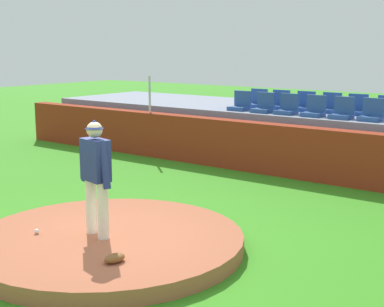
{
  "coord_description": "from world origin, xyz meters",
  "views": [
    {
      "loc": [
        5.75,
        -5.59,
        2.95
      ],
      "look_at": [
        0.0,
        2.05,
        1.13
      ],
      "focal_mm": 52.95,
      "sensor_mm": 36.0,
      "label": 1
    }
  ],
  "objects_px": {
    "stadium_chair_9": "(304,105)",
    "stadium_chair_10": "(330,106)",
    "pitcher": "(96,169)",
    "stadium_chair_0": "(241,104)",
    "stadium_chair_11": "(356,108)",
    "stadium_chair_3": "(314,110)",
    "stadium_chair_8": "(279,103)",
    "fielding_glove": "(115,258)",
    "baseball": "(37,231)",
    "stadium_chair_1": "(264,106)",
    "stadium_chair_7": "(257,102)",
    "stadium_chair_2": "(287,108)",
    "stadium_chair_4": "(342,112)",
    "stadium_chair_5": "(372,114)"
  },
  "relations": [
    {
      "from": "stadium_chair_9",
      "to": "stadium_chair_10",
      "type": "distance_m",
      "value": 0.71
    },
    {
      "from": "pitcher",
      "to": "stadium_chair_0",
      "type": "xyz_separation_m",
      "value": [
        -2.01,
        7.07,
        0.24
      ]
    },
    {
      "from": "stadium_chair_11",
      "to": "stadium_chair_3",
      "type": "bearing_deg",
      "value": 53.39
    },
    {
      "from": "stadium_chair_3",
      "to": "stadium_chair_11",
      "type": "distance_m",
      "value": 1.14
    },
    {
      "from": "stadium_chair_8",
      "to": "stadium_chair_9",
      "type": "height_order",
      "value": "same"
    },
    {
      "from": "fielding_glove",
      "to": "stadium_chair_11",
      "type": "bearing_deg",
      "value": -172.8
    },
    {
      "from": "baseball",
      "to": "fielding_glove",
      "type": "distance_m",
      "value": 1.71
    },
    {
      "from": "stadium_chair_1",
      "to": "stadium_chair_7",
      "type": "height_order",
      "value": "same"
    },
    {
      "from": "baseball",
      "to": "stadium_chair_1",
      "type": "xyz_separation_m",
      "value": [
        -0.5,
        7.5,
        1.19
      ]
    },
    {
      "from": "stadium_chair_2",
      "to": "stadium_chair_11",
      "type": "relative_size",
      "value": 1.0
    },
    {
      "from": "stadium_chair_10",
      "to": "stadium_chair_0",
      "type": "bearing_deg",
      "value": 22.85
    },
    {
      "from": "stadium_chair_10",
      "to": "fielding_glove",
      "type": "bearing_deg",
      "value": 95.58
    },
    {
      "from": "stadium_chair_4",
      "to": "stadium_chair_10",
      "type": "height_order",
      "value": "same"
    },
    {
      "from": "pitcher",
      "to": "stadium_chair_10",
      "type": "xyz_separation_m",
      "value": [
        0.09,
        7.95,
        0.24
      ]
    },
    {
      "from": "stadium_chair_0",
      "to": "stadium_chair_4",
      "type": "height_order",
      "value": "same"
    },
    {
      "from": "stadium_chair_0",
      "to": "stadium_chair_7",
      "type": "xyz_separation_m",
      "value": [
        -0.0,
        0.86,
        0.0
      ]
    },
    {
      "from": "stadium_chair_9",
      "to": "stadium_chair_11",
      "type": "bearing_deg",
      "value": -179.91
    },
    {
      "from": "stadium_chair_5",
      "to": "stadium_chair_11",
      "type": "height_order",
      "value": "same"
    },
    {
      "from": "stadium_chair_5",
      "to": "stadium_chair_2",
      "type": "bearing_deg",
      "value": 0.39
    },
    {
      "from": "stadium_chair_2",
      "to": "stadium_chair_7",
      "type": "xyz_separation_m",
      "value": [
        -1.38,
        0.89,
        0.0
      ]
    },
    {
      "from": "stadium_chair_0",
      "to": "stadium_chair_3",
      "type": "relative_size",
      "value": 1.0
    },
    {
      "from": "stadium_chair_0",
      "to": "stadium_chair_5",
      "type": "relative_size",
      "value": 1.0
    },
    {
      "from": "stadium_chair_10",
      "to": "stadium_chair_8",
      "type": "bearing_deg",
      "value": 1.44
    },
    {
      "from": "stadium_chair_1",
      "to": "stadium_chair_3",
      "type": "relative_size",
      "value": 1.0
    },
    {
      "from": "stadium_chair_9",
      "to": "stadium_chair_11",
      "type": "relative_size",
      "value": 1.0
    },
    {
      "from": "stadium_chair_2",
      "to": "stadium_chair_11",
      "type": "distance_m",
      "value": 1.67
    },
    {
      "from": "stadium_chair_8",
      "to": "stadium_chair_4",
      "type": "bearing_deg",
      "value": 157.1
    },
    {
      "from": "stadium_chair_11",
      "to": "stadium_chair_4",
      "type": "bearing_deg",
      "value": 91.35
    },
    {
      "from": "stadium_chair_0",
      "to": "stadium_chair_11",
      "type": "bearing_deg",
      "value": -162.61
    },
    {
      "from": "stadium_chair_8",
      "to": "stadium_chair_7",
      "type": "bearing_deg",
      "value": -0.86
    },
    {
      "from": "stadium_chair_0",
      "to": "stadium_chair_10",
      "type": "xyz_separation_m",
      "value": [
        2.1,
        0.89,
        0.0
      ]
    },
    {
      "from": "stadium_chair_9",
      "to": "stadium_chair_10",
      "type": "relative_size",
      "value": 1.0
    },
    {
      "from": "stadium_chair_1",
      "to": "stadium_chair_11",
      "type": "xyz_separation_m",
      "value": [
        2.05,
        0.92,
        0.0
      ]
    },
    {
      "from": "stadium_chair_2",
      "to": "stadium_chair_3",
      "type": "bearing_deg",
      "value": 178.84
    },
    {
      "from": "baseball",
      "to": "stadium_chair_4",
      "type": "height_order",
      "value": "stadium_chair_4"
    },
    {
      "from": "fielding_glove",
      "to": "stadium_chair_11",
      "type": "relative_size",
      "value": 0.6
    },
    {
      "from": "stadium_chair_5",
      "to": "stadium_chair_11",
      "type": "distance_m",
      "value": 1.13
    },
    {
      "from": "stadium_chair_3",
      "to": "stadium_chair_5",
      "type": "distance_m",
      "value": 1.37
    },
    {
      "from": "stadium_chair_2",
      "to": "stadium_chair_8",
      "type": "distance_m",
      "value": 1.12
    },
    {
      "from": "stadium_chair_7",
      "to": "stadium_chair_11",
      "type": "xyz_separation_m",
      "value": [
        2.79,
        0.01,
        0.0
      ]
    },
    {
      "from": "stadium_chair_4",
      "to": "stadium_chair_10",
      "type": "relative_size",
      "value": 1.0
    },
    {
      "from": "stadium_chair_3",
      "to": "stadium_chair_11",
      "type": "height_order",
      "value": "same"
    },
    {
      "from": "fielding_glove",
      "to": "stadium_chair_5",
      "type": "distance_m",
      "value": 7.76
    },
    {
      "from": "stadium_chair_0",
      "to": "stadium_chair_5",
      "type": "xyz_separation_m",
      "value": [
        3.48,
        -0.01,
        0.0
      ]
    },
    {
      "from": "stadium_chair_3",
      "to": "stadium_chair_0",
      "type": "bearing_deg",
      "value": -1.18
    },
    {
      "from": "baseball",
      "to": "stadium_chair_5",
      "type": "relative_size",
      "value": 0.15
    },
    {
      "from": "stadium_chair_11",
      "to": "stadium_chair_0",
      "type": "bearing_deg",
      "value": 17.39
    },
    {
      "from": "stadium_chair_4",
      "to": "baseball",
      "type": "bearing_deg",
      "value": 78.17
    },
    {
      "from": "stadium_chair_1",
      "to": "stadium_chair_10",
      "type": "bearing_deg",
      "value": -145.65
    },
    {
      "from": "baseball",
      "to": "stadium_chair_10",
      "type": "relative_size",
      "value": 0.15
    }
  ]
}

